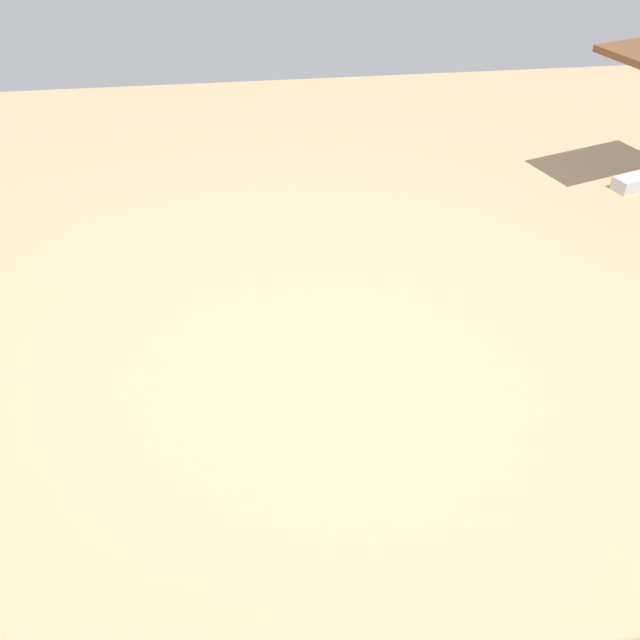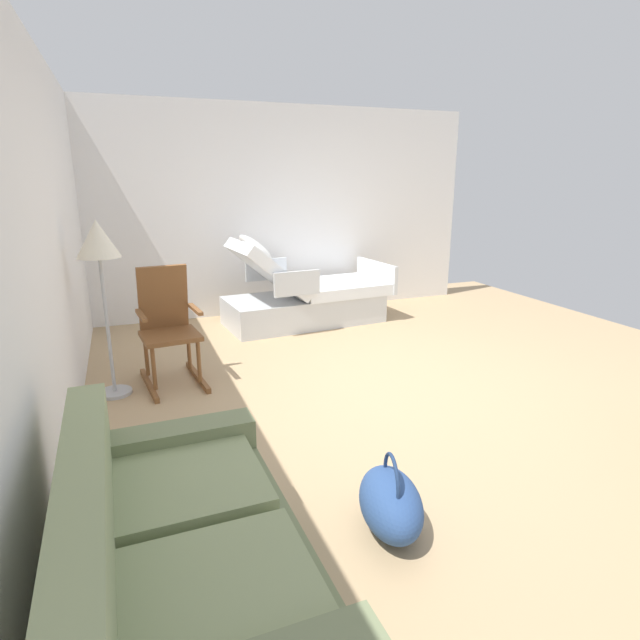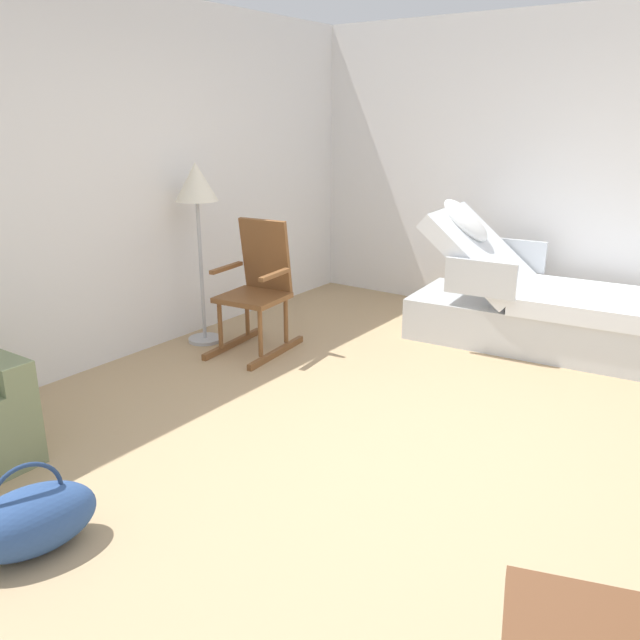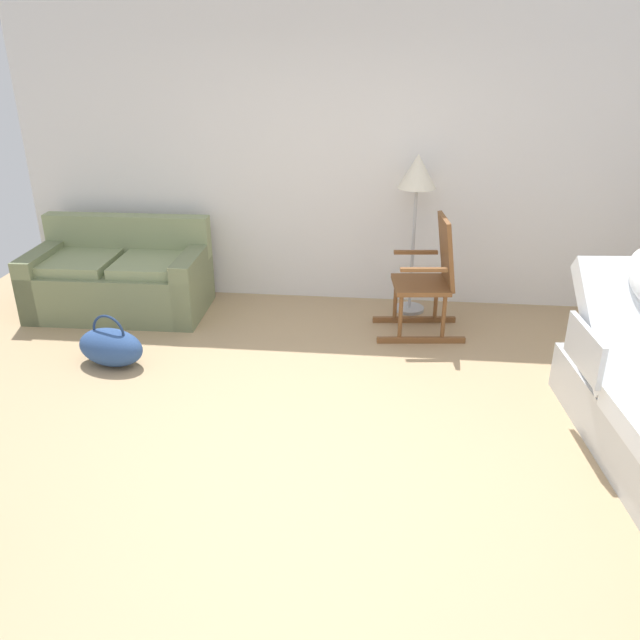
# 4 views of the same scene
# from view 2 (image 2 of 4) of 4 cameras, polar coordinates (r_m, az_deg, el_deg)

# --- Properties ---
(ground_plane) EXTENTS (7.40, 7.40, 0.00)m
(ground_plane) POSITION_cam_2_polar(r_m,az_deg,el_deg) (4.66, 7.63, -7.35)
(ground_plane) COLOR tan
(back_wall) EXTENTS (6.12, 0.10, 2.70)m
(back_wall) POSITION_cam_2_polar(r_m,az_deg,el_deg) (3.81, -28.34, 6.88)
(back_wall) COLOR white
(back_wall) RESTS_ON ground
(side_wall) EXTENTS (0.10, 5.26, 2.70)m
(side_wall) POSITION_cam_2_polar(r_m,az_deg,el_deg) (7.09, -3.83, 11.89)
(side_wall) COLOR white
(side_wall) RESTS_ON ground
(hospital_bed) EXTENTS (1.14, 2.13, 1.19)m
(hospital_bed) POSITION_cam_2_polar(r_m,az_deg,el_deg) (6.53, -1.70, 2.43)
(hospital_bed) COLOR silver
(hospital_bed) RESTS_ON ground
(couch) EXTENTS (1.62, 0.88, 0.85)m
(couch) POSITION_cam_2_polar(r_m,az_deg,el_deg) (2.29, -14.62, -25.94)
(couch) COLOR #737D57
(couch) RESTS_ON ground
(rocking_chair) EXTENTS (0.81, 0.55, 1.05)m
(rocking_chair) POSITION_cam_2_polar(r_m,az_deg,el_deg) (4.78, -16.43, -0.83)
(rocking_chair) COLOR brown
(rocking_chair) RESTS_ON ground
(floor_lamp) EXTENTS (0.34, 0.34, 1.48)m
(floor_lamp) POSITION_cam_2_polar(r_m,az_deg,el_deg) (4.50, -23.23, 6.99)
(floor_lamp) COLOR #B2B5BA
(floor_lamp) RESTS_ON ground
(duffel_bag) EXTENTS (0.62, 0.45, 0.43)m
(duffel_bag) POSITION_cam_2_polar(r_m,az_deg,el_deg) (2.90, 7.79, -19.34)
(duffel_bag) COLOR #2D4C84
(duffel_bag) RESTS_ON ground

